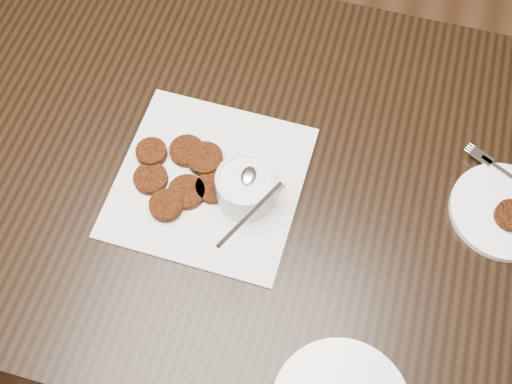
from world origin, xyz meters
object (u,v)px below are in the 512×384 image
Objects in this scene: sauce_ramekin at (245,178)px; plate_with_patty at (505,209)px; napkin at (209,181)px; table at (195,238)px.

sauce_ramekin is 0.43m from plate_with_patty.
sauce_ramekin is at bearing -168.03° from plate_with_patty.
napkin is at bearing 168.72° from sauce_ramekin.
sauce_ramekin is 0.75× the size of plate_with_patty.
table is 0.68m from plate_with_patty.
napkin is 1.74× the size of plate_with_patty.
sauce_ramekin is (0.14, -0.05, 0.44)m from table.
plate_with_patty is at bearing 3.56° from table.
sauce_ramekin reaches higher than table.
table is 0.47m from sauce_ramekin.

